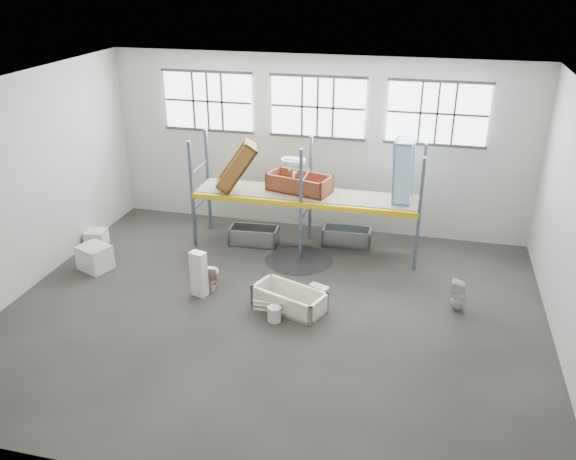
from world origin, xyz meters
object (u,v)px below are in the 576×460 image
(blue_tub_upright, at_px, (404,171))
(carton_near, at_px, (95,257))
(bathtub_beige, at_px, (289,299))
(toilet_beige, at_px, (211,275))
(cistern_tall, at_px, (199,274))
(rust_tub_flat, at_px, (299,183))
(toilet_white, at_px, (459,296))
(steel_tub_right, at_px, (347,236))
(steel_tub_left, at_px, (254,236))
(bucket, at_px, (274,314))

(blue_tub_upright, xyz_separation_m, carton_near, (-7.48, -2.58, -2.08))
(bathtub_beige, relative_size, toilet_beige, 2.44)
(bathtub_beige, height_order, cistern_tall, cistern_tall)
(blue_tub_upright, bearing_deg, toilet_beige, -146.93)
(rust_tub_flat, bearing_deg, bathtub_beige, -80.89)
(toilet_white, height_order, steel_tub_right, toilet_white)
(bathtub_beige, relative_size, carton_near, 2.20)
(carton_near, bearing_deg, steel_tub_left, 34.25)
(bathtub_beige, relative_size, bucket, 4.74)
(toilet_beige, xyz_separation_m, steel_tub_left, (0.30, 2.59, -0.09))
(bucket, bearing_deg, cistern_tall, 161.49)
(steel_tub_right, distance_m, rust_tub_flat, 2.06)
(rust_tub_flat, relative_size, blue_tub_upright, 1.04)
(steel_tub_left, height_order, carton_near, carton_near)
(bathtub_beige, bearing_deg, rust_tub_flat, 120.05)
(steel_tub_right, bearing_deg, bucket, -102.74)
(steel_tub_left, height_order, bucket, steel_tub_left)
(steel_tub_left, xyz_separation_m, steel_tub_right, (2.53, 0.57, -0.00))
(toilet_white, bearing_deg, cistern_tall, -74.84)
(bathtub_beige, relative_size, steel_tub_right, 1.23)
(rust_tub_flat, bearing_deg, steel_tub_left, -168.70)
(bathtub_beige, bearing_deg, toilet_white, 33.66)
(carton_near, bearing_deg, bucket, -14.03)
(cistern_tall, distance_m, steel_tub_left, 3.06)
(steel_tub_right, bearing_deg, toilet_beige, -131.82)
(bathtub_beige, bearing_deg, bucket, -88.21)
(bathtub_beige, distance_m, rust_tub_flat, 3.73)
(carton_near, bearing_deg, steel_tub_right, 26.16)
(toilet_white, relative_size, steel_tub_left, 0.56)
(bathtub_beige, height_order, steel_tub_right, steel_tub_right)
(toilet_beige, height_order, blue_tub_upright, blue_tub_upright)
(cistern_tall, distance_m, blue_tub_upright, 5.72)
(bathtub_beige, height_order, blue_tub_upright, blue_tub_upright)
(steel_tub_right, bearing_deg, steel_tub_left, -167.28)
(bathtub_beige, distance_m, toilet_beige, 2.13)
(steel_tub_left, bearing_deg, bathtub_beige, -60.26)
(cistern_tall, height_order, toilet_white, cistern_tall)
(toilet_beige, relative_size, carton_near, 0.90)
(rust_tub_flat, bearing_deg, carton_near, -150.90)
(bucket, relative_size, carton_near, 0.46)
(toilet_white, xyz_separation_m, bucket, (-3.92, -1.42, -0.20))
(bucket, bearing_deg, blue_tub_upright, 58.29)
(bathtub_beige, xyz_separation_m, steel_tub_left, (-1.77, 3.09, 0.00))
(toilet_white, bearing_deg, steel_tub_left, -104.43)
(bathtub_beige, bearing_deg, blue_tub_upright, 77.26)
(steel_tub_left, xyz_separation_m, rust_tub_flat, (1.23, 0.25, 1.57))
(steel_tub_left, height_order, steel_tub_right, steel_tub_left)
(cistern_tall, distance_m, toilet_white, 5.98)
(cistern_tall, bearing_deg, carton_near, -173.75)
(carton_near, bearing_deg, blue_tub_upright, 19.05)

